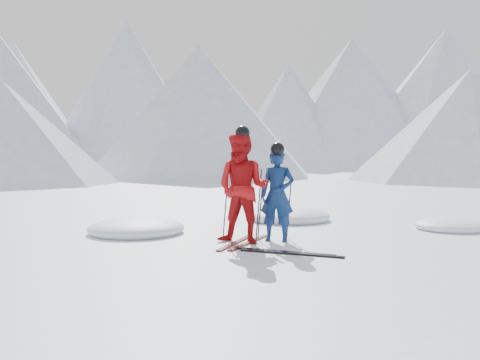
{
  "coord_description": "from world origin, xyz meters",
  "views": [
    {
      "loc": [
        -2.41,
        -9.23,
        1.61
      ],
      "look_at": [
        -2.07,
        0.5,
        1.1
      ],
      "focal_mm": 38.0,
      "sensor_mm": 36.0,
      "label": 1
    }
  ],
  "objects": [
    {
      "name": "pole_blue_left",
      "position": [
        -1.7,
        0.14,
        0.57
      ],
      "size": [
        0.11,
        0.08,
        1.13
      ],
      "primitive_type": "cylinder",
      "rotation": [
        0.05,
        0.08,
        0.0
      ],
      "color": "black",
      "rests_on": "ground"
    },
    {
      "name": "pole_red_left",
      "position": [
        -2.35,
        0.03,
        0.66
      ],
      "size": [
        0.13,
        0.1,
        1.32
      ],
      "primitive_type": "cylinder",
      "rotation": [
        0.06,
        0.08,
        0.0
      ],
      "color": "black",
      "rests_on": "ground"
    },
    {
      "name": "ski_worn_right",
      "position": [
        -1.93,
        -0.22,
        0.01
      ],
      "size": [
        0.81,
        1.57,
        0.03
      ],
      "primitive_type": "cube",
      "rotation": [
        0.0,
        0.0,
        -0.44
      ],
      "color": "black",
      "rests_on": "ground"
    },
    {
      "name": "ski_worn_left",
      "position": [
        -2.17,
        -0.22,
        0.01
      ],
      "size": [
        0.7,
        1.62,
        0.03
      ],
      "primitive_type": "cube",
      "rotation": [
        0.0,
        0.0,
        -0.37
      ],
      "color": "black",
      "rests_on": "ground"
    },
    {
      "name": "skier_blue",
      "position": [
        -1.4,
        -0.01,
        0.85
      ],
      "size": [
        0.71,
        0.56,
        1.7
      ],
      "primitive_type": "imported",
      "rotation": [
        0.0,
        0.0,
        -0.28
      ],
      "color": "navy",
      "rests_on": "ground"
    },
    {
      "name": "mountain_range",
      "position": [
        5.71,
        35.31,
        6.72
      ],
      "size": [
        106.15,
        62.94,
        15.53
      ],
      "color": "#B2BCD1",
      "rests_on": "ground"
    },
    {
      "name": "pole_blue_right",
      "position": [
        -1.15,
        0.24,
        0.57
      ],
      "size": [
        0.11,
        0.07,
        1.13
      ],
      "primitive_type": "cylinder",
      "rotation": [
        -0.04,
        0.08,
        0.0
      ],
      "color": "black",
      "rests_on": "ground"
    },
    {
      "name": "skier_red",
      "position": [
        -2.05,
        -0.22,
        1.0
      ],
      "size": [
        1.19,
        1.08,
        1.99
      ],
      "primitive_type": "imported",
      "rotation": [
        0.0,
        0.0,
        -0.41
      ],
      "color": "#AD0D11",
      "rests_on": "ground"
    },
    {
      "name": "snow_lumps",
      "position": [
        -1.0,
        1.57,
        0.0
      ],
      "size": [
        8.92,
        5.41,
        0.45
      ],
      "color": "white",
      "rests_on": "ground"
    },
    {
      "name": "ski_loose_a",
      "position": [
        -1.41,
        -1.1,
        0.01
      ],
      "size": [
        1.58,
        0.8,
        0.03
      ],
      "primitive_type": "cube",
      "rotation": [
        0.0,
        0.0,
        1.13
      ],
      "color": "black",
      "rests_on": "ground"
    },
    {
      "name": "pole_red_right",
      "position": [
        -1.75,
        -0.07,
        0.66
      ],
      "size": [
        0.13,
        0.09,
        1.32
      ],
      "primitive_type": "cylinder",
      "rotation": [
        -0.05,
        0.08,
        0.0
      ],
      "color": "black",
      "rests_on": "ground"
    },
    {
      "name": "ski_loose_b",
      "position": [
        -1.31,
        -1.25,
        0.01
      ],
      "size": [
        1.6,
        0.75,
        0.03
      ],
      "primitive_type": "cube",
      "rotation": [
        0.0,
        0.0,
        1.17
      ],
      "color": "black",
      "rests_on": "ground"
    },
    {
      "name": "ground",
      "position": [
        0.0,
        0.0,
        0.0
      ],
      "size": [
        160.0,
        160.0,
        0.0
      ],
      "primitive_type": "plane",
      "color": "white",
      "rests_on": "ground"
    }
  ]
}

